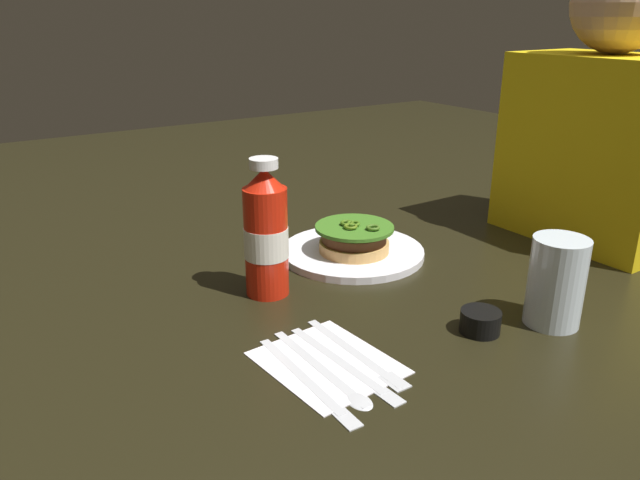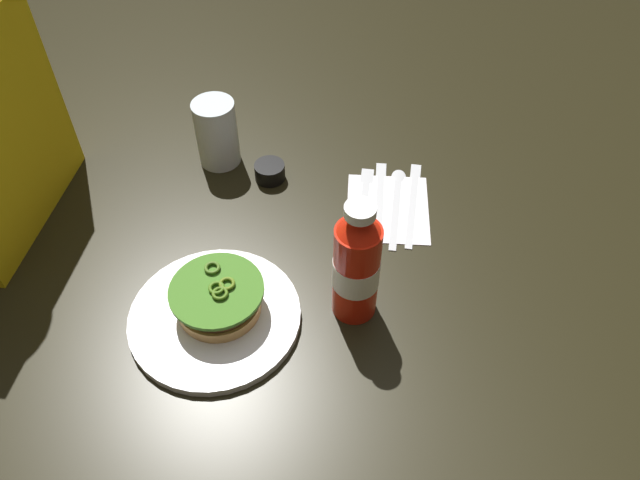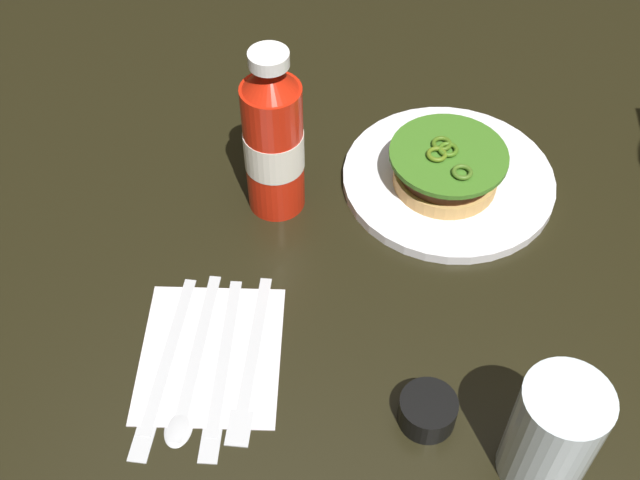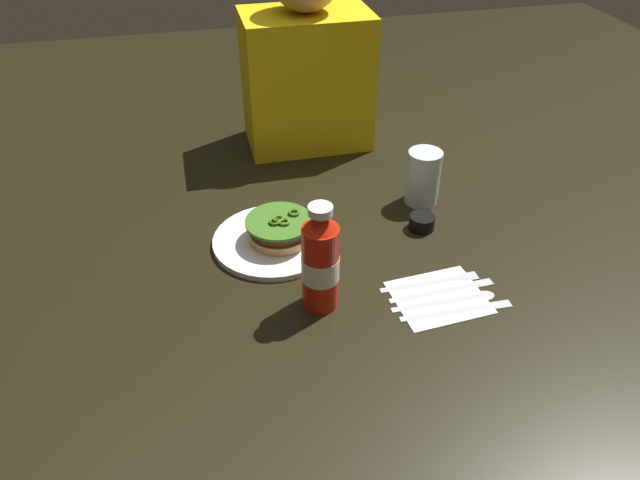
{
  "view_description": "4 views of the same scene",
  "coord_description": "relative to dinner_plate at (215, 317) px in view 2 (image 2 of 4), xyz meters",
  "views": [
    {
      "loc": [
        0.67,
        -0.51,
        0.4
      ],
      "look_at": [
        -0.02,
        -0.05,
        0.09
      ],
      "focal_mm": 34.07,
      "sensor_mm": 36.0,
      "label": 1
    },
    {
      "loc": [
        -0.6,
        -0.14,
        0.73
      ],
      "look_at": [
        0.02,
        -0.05,
        0.04
      ],
      "focal_mm": 34.5,
      "sensor_mm": 36.0,
      "label": 2
    },
    {
      "loc": [
        0.55,
        0.0,
        0.67
      ],
      "look_at": [
        0.03,
        -0.05,
        0.05
      ],
      "focal_mm": 44.68,
      "sensor_mm": 36.0,
      "label": 3
    },
    {
      "loc": [
        -0.25,
        -0.88,
        0.73
      ],
      "look_at": [
        -0.05,
        -0.04,
        0.08
      ],
      "focal_mm": 33.62,
      "sensor_mm": 36.0,
      "label": 4
    }
  ],
  "objects": [
    {
      "name": "ground_plane",
      "position": [
        0.11,
        -0.08,
        -0.01
      ],
      "size": [
        3.0,
        3.0,
        0.0
      ],
      "primitive_type": "plane",
      "color": "black"
    },
    {
      "name": "dinner_plate",
      "position": [
        0.0,
        0.0,
        0.0
      ],
      "size": [
        0.25,
        0.25,
        0.01
      ],
      "primitive_type": "cylinder",
      "color": "white",
      "rests_on": "ground_plane"
    },
    {
      "name": "burger_sandwich",
      "position": [
        0.01,
        -0.01,
        0.03
      ],
      "size": [
        0.13,
        0.13,
        0.05
      ],
      "color": "tan",
      "rests_on": "dinner_plate"
    },
    {
      "name": "ketchup_bottle",
      "position": [
        0.05,
        -0.19,
        0.09
      ],
      "size": [
        0.07,
        0.07,
        0.21
      ],
      "color": "red",
      "rests_on": "ground_plane"
    },
    {
      "name": "water_glass",
      "position": [
        0.34,
        0.08,
        0.05
      ],
      "size": [
        0.07,
        0.07,
        0.12
      ],
      "primitive_type": "cylinder",
      "color": "silver",
      "rests_on": "ground_plane"
    },
    {
      "name": "condiment_cup",
      "position": [
        0.31,
        -0.02,
        0.01
      ],
      "size": [
        0.05,
        0.05,
        0.03
      ],
      "primitive_type": "cylinder",
      "color": "black",
      "rests_on": "ground_plane"
    },
    {
      "name": "napkin",
      "position": [
        0.26,
        -0.23,
        -0.0
      ],
      "size": [
        0.17,
        0.15,
        0.0
      ],
      "primitive_type": "cube",
      "rotation": [
        0.0,
        0.0,
        0.08
      ],
      "color": "white",
      "rests_on": "ground_plane"
    },
    {
      "name": "butter_knife",
      "position": [
        0.29,
        -0.27,
        -0.0
      ],
      "size": [
        0.21,
        0.02,
        0.0
      ],
      "color": "silver",
      "rests_on": "napkin"
    },
    {
      "name": "spoon_utensil",
      "position": [
        0.29,
        -0.24,
        -0.0
      ],
      "size": [
        0.2,
        0.03,
        0.0
      ],
      "color": "silver",
      "rests_on": "napkin"
    },
    {
      "name": "steak_knife",
      "position": [
        0.29,
        -0.22,
        -0.0
      ],
      "size": [
        0.2,
        0.02,
        0.0
      ],
      "color": "silver",
      "rests_on": "napkin"
    },
    {
      "name": "fork_utensil",
      "position": [
        0.28,
        -0.19,
        -0.0
      ],
      "size": [
        0.19,
        0.02,
        0.0
      ],
      "color": "silver",
      "rests_on": "napkin"
    }
  ]
}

